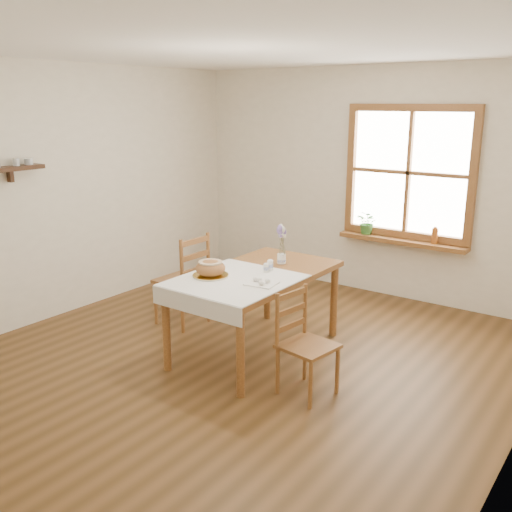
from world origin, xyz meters
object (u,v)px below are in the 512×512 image
at_px(chair_right, 308,345).
at_px(bread_plate, 211,276).
at_px(dining_table, 256,282).
at_px(chair_left, 181,279).
at_px(flower_vase, 281,260).

xyz_separation_m(chair_right, bread_plate, (-1.00, 0.05, 0.36)).
xyz_separation_m(dining_table, chair_right, (0.78, -0.40, -0.26)).
relative_size(dining_table, chair_right, 1.95).
distance_m(chair_left, chair_right, 1.87).
distance_m(dining_table, bread_plate, 0.43).
bearing_deg(chair_right, bread_plate, 96.03).
height_order(chair_left, chair_right, chair_left).
height_order(dining_table, chair_right, chair_right).
distance_m(chair_right, bread_plate, 1.07).
bearing_deg(flower_vase, chair_left, -167.86).
relative_size(bread_plate, flower_vase, 3.31).
height_order(bread_plate, flower_vase, flower_vase).
xyz_separation_m(dining_table, chair_left, (-1.02, 0.12, -0.19)).
bearing_deg(bread_plate, chair_left, 149.28).
relative_size(chair_right, bread_plate, 2.75).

